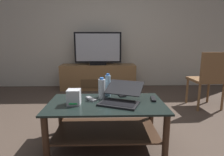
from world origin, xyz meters
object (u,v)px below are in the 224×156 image
Objects in this scene: television at (98,49)px; soundbar_remote at (153,99)px; router_box at (74,97)px; cell_phone at (122,95)px; dining_chair at (209,77)px; tv_remote at (91,99)px; water_bottle_near at (102,89)px; laptop at (121,97)px; media_cabinet at (98,77)px; water_bottle_far at (108,85)px; coffee_table at (106,116)px.

television reaches higher than soundbar_remote.
cell_phone is (0.49, 0.29, -0.07)m from router_box.
tv_remote is (-1.75, -0.91, -0.04)m from dining_chair.
soundbar_remote is at bearing -6.63° from water_bottle_near.
laptop reaches higher than soundbar_remote.
router_box is at bearing -93.31° from media_cabinet.
water_bottle_far is (0.19, -2.05, 0.30)m from media_cabinet.
water_bottle_near reaches higher than laptop.
media_cabinet is at bearing 95.42° from water_bottle_far.
laptop is 0.32m from tv_remote.
television is 2.07m from water_bottle_far.
dining_chair is (1.77, -1.29, 0.24)m from media_cabinet.
cell_phone is at bearing 24.99° from water_bottle_near.
water_bottle_far is at bearing 119.88° from laptop.
coffee_table is at bearing -85.61° from media_cabinet.
media_cabinet is 2.20m from dining_chair.
media_cabinet is 1.61× the size of television.
television reaches higher than dining_chair.
laptop reaches higher than tv_remote.
coffee_table is at bearing -177.71° from laptop.
cell_phone is 0.88× the size of soundbar_remote.
cell_phone is at bearing 161.33° from soundbar_remote.
tv_remote is (-0.16, 0.09, 0.15)m from coffee_table.
tv_remote is at bearing -155.87° from water_bottle_near.
water_bottle_far reaches higher than coffee_table.
dining_chair is at bearing -6.02° from tv_remote.
dining_chair reaches higher than tv_remote.
media_cabinet is (-0.18, 2.29, -0.04)m from coffee_table.
laptop is at bearing -60.12° from water_bottle_far.
cell_phone is (0.02, 0.24, -0.05)m from laptop.
dining_chair is 5.61× the size of soundbar_remote.
television is at bearing 98.24° from laptop.
water_bottle_near is at bearing -86.53° from media_cabinet.
router_box is 0.32m from water_bottle_near.
dining_chair is 1.85m from water_bottle_near.
media_cabinet is at bearing 115.66° from soundbar_remote.
television reaches higher than laptop.
soundbar_remote is (0.34, 0.07, -0.05)m from laptop.
router_box is at bearing -139.79° from water_bottle_far.
laptop is (0.15, 0.01, 0.20)m from coffee_table.
water_bottle_far reaches higher than water_bottle_near.
coffee_table is 2.30m from media_cabinet.
tv_remote is (-0.18, -0.15, -0.11)m from water_bottle_far.
router_box is 0.43m from water_bottle_far.
router_box is 0.65× the size of water_bottle_near.
media_cabinet is 2.32m from soundbar_remote.
water_bottle_near reaches higher than router_box.
cell_phone is at bearing 54.28° from coffee_table.
laptop is 3.22× the size of tv_remote.
dining_chair reaches higher than media_cabinet.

